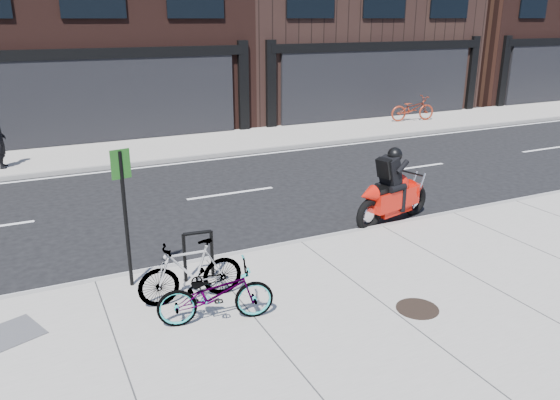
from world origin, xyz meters
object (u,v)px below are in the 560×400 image
bicycle_far (413,109)px  manhole_cover (417,309)px  bike_rack (198,251)px  motorcycle (397,191)px  utility_grate (11,333)px  sign_post (125,207)px  bicycle_rear (191,271)px  bicycle_front (216,294)px

bicycle_far → manhole_cover: bearing=151.0°
bike_rack → motorcycle: bearing=12.6°
utility_grate → sign_post: size_ratio=0.32×
bicycle_rear → sign_post: size_ratio=0.71×
bike_rack → bicycle_far: (13.11, 10.68, 0.01)m
bike_rack → utility_grate: bearing=-170.6°
bike_rack → utility_grate: size_ratio=1.18×
bike_rack → motorcycle: 5.12m
utility_grate → sign_post: (1.86, 0.78, 1.39)m
motorcycle → bicycle_far: 12.55m
bicycle_rear → sign_post: (-0.77, 0.94, 0.90)m
bicycle_rear → bicycle_far: bearing=133.1°
bicycle_rear → utility_grate: bearing=-90.7°
manhole_cover → bicycle_far: bearing=51.7°
manhole_cover → motorcycle: bearing=57.7°
manhole_cover → utility_grate: size_ratio=0.88×
motorcycle → bike_rack: bearing=178.5°
motorcycle → manhole_cover: bearing=-136.5°
bicycle_rear → utility_grate: 2.68m
bike_rack → bicycle_front: bicycle_front is taller
bike_rack → manhole_cover: bearing=-42.0°
motorcycle → utility_grate: motorcycle is taller
bicycle_far → manhole_cover: bicycle_far is taller
bicycle_far → manhole_cover: size_ratio=3.07×
bicycle_front → motorcycle: (5.18, 2.54, 0.13)m
manhole_cover → utility_grate: bearing=161.0°
bicycle_far → bicycle_rear: bearing=139.5°
bike_rack → sign_post: 1.44m
bicycle_front → motorcycle: 5.78m
bicycle_front → manhole_cover: (2.92, -1.03, -0.44)m
bicycle_rear → manhole_cover: bearing=62.5°
motorcycle → utility_grate: 8.13m
bicycle_rear → bicycle_far: size_ratio=0.82×
bicycle_front → bicycle_far: (13.30, 12.11, 0.08)m
manhole_cover → utility_grate: 6.02m
bike_rack → utility_grate: 3.05m
bicycle_far → sign_post: bearing=135.5°
bicycle_front → sign_post: sign_post is taller
motorcycle → utility_grate: bearing=177.3°
manhole_cover → sign_post: 4.91m
bike_rack → bicycle_front: 1.44m
bicycle_rear → motorcycle: size_ratio=0.72×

